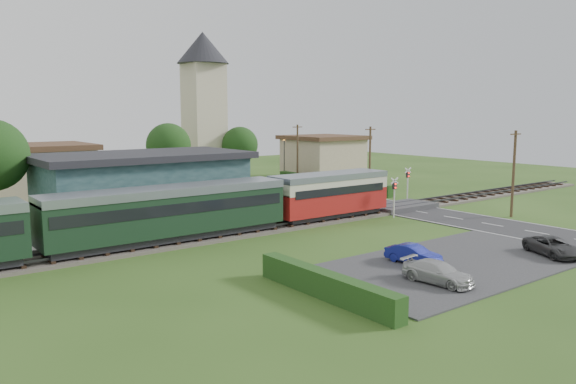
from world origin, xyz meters
TOP-DOWN VIEW (x-y plane):
  - ground at (0.00, 0.00)m, footprint 120.00×120.00m
  - railway_track at (0.00, 2.00)m, footprint 76.00×3.20m
  - road at (10.00, 0.00)m, footprint 6.00×70.00m
  - car_park at (-1.50, -12.00)m, footprint 17.00×9.00m
  - crossing_deck at (10.00, 2.00)m, footprint 6.20×3.40m
  - platform at (-10.00, 5.20)m, footprint 30.00×3.00m
  - equipment_hut at (-18.00, 5.20)m, footprint 2.30×2.30m
  - station_building at (-10.00, 10.99)m, footprint 16.00×9.00m
  - train at (-15.18, 2.00)m, footprint 43.20×2.90m
  - church_tower at (5.00, 28.00)m, footprint 6.00×6.00m
  - house_west at (-15.00, 25.00)m, footprint 10.80×8.80m
  - house_east at (20.00, 24.00)m, footprint 8.80×8.80m
  - hedge_carpark at (-11.00, -12.00)m, footprint 0.80×9.00m
  - hedge_roadside at (14.20, 16.00)m, footprint 0.80×18.00m
  - hedge_station at (-10.00, 15.50)m, footprint 22.00×0.80m
  - tree_b at (-2.00, 23.00)m, footprint 4.60×4.60m
  - tree_c at (8.00, 25.00)m, footprint 4.20×4.20m
  - utility_pole_b at (14.20, -6.00)m, footprint 1.40×0.22m
  - utility_pole_c at (14.20, 10.00)m, footprint 1.40×0.22m
  - utility_pole_d at (14.20, 22.00)m, footprint 1.40×0.22m
  - crossing_signal_near at (6.40, -0.41)m, footprint 0.84×0.28m
  - crossing_signal_far at (13.60, 4.39)m, footprint 0.84×0.28m
  - streetlamp_east at (16.00, 27.00)m, footprint 0.30×0.30m
  - car_on_road at (10.36, 17.04)m, footprint 4.08×2.65m
  - car_park_blue at (-3.43, -10.69)m, footprint 1.58×3.31m
  - car_park_silver at (-5.29, -13.81)m, footprint 1.88×3.82m
  - car_park_dark at (4.50, -14.50)m, footprint 3.21×4.22m
  - pedestrian_near at (-2.97, 4.85)m, footprint 0.79×0.61m
  - pedestrian_far at (-15.86, 4.71)m, footprint 0.83×0.98m

SIDE VIEW (x-z plane):
  - ground at x=0.00m, z-range 0.00..0.00m
  - road at x=10.00m, z-range 0.00..0.05m
  - car_park at x=-1.50m, z-range 0.00..0.08m
  - railway_track at x=0.00m, z-range -0.13..0.36m
  - crossing_deck at x=10.00m, z-range 0.00..0.45m
  - platform at x=-10.00m, z-range 0.00..0.45m
  - hedge_carpark at x=-11.00m, z-range 0.00..1.20m
  - hedge_roadside at x=14.20m, z-range 0.00..1.20m
  - car_park_blue at x=-3.43m, z-range 0.08..1.13m
  - car_park_dark at x=4.50m, z-range 0.08..1.14m
  - car_park_silver at x=-5.29m, z-range 0.08..1.15m
  - hedge_station at x=-10.00m, z-range 0.00..1.30m
  - car_on_road at x=10.36m, z-range 0.05..1.34m
  - pedestrian_far at x=-15.86m, z-range 0.45..2.24m
  - pedestrian_near at x=-2.97m, z-range 0.45..2.39m
  - equipment_hut at x=-18.00m, z-range 0.47..3.02m
  - crossing_signal_near at x=6.40m, z-range 0.50..3.78m
  - crossing_signal_far at x=13.60m, z-range 0.50..3.78m
  - train at x=-15.18m, z-range 0.48..3.88m
  - station_building at x=-10.00m, z-range 0.04..5.34m
  - house_west at x=-15.00m, z-range 0.04..5.54m
  - house_east at x=20.00m, z-range 0.05..5.55m
  - streetlamp_east at x=16.00m, z-range 0.46..5.62m
  - utility_pole_b at x=14.20m, z-range 0.13..7.13m
  - utility_pole_c at x=14.20m, z-range 0.13..7.13m
  - utility_pole_d at x=14.20m, z-range 0.13..7.13m
  - tree_c at x=8.00m, z-range 1.26..8.04m
  - tree_b at x=-2.00m, z-range 1.35..8.69m
  - church_tower at x=5.00m, z-range 1.43..19.03m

